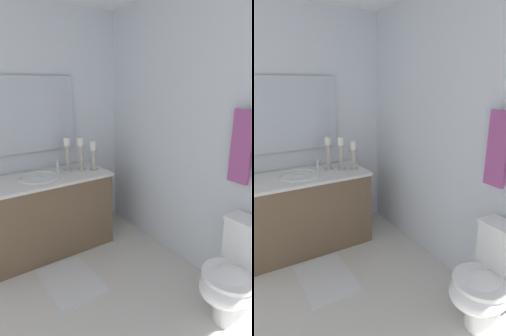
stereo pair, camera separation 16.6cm
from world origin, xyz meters
TOP-DOWN VIEW (x-y plane):
  - floor at (0.00, 0.00)m, footprint 2.98×2.32m
  - wall_back at (0.00, 1.16)m, footprint 2.98×0.04m
  - wall_left at (-1.49, 0.00)m, footprint 0.04×2.32m
  - vanity_cabinet at (-1.17, 0.07)m, footprint 0.58×1.37m
  - sink_basin at (-1.17, 0.07)m, footprint 0.40×0.40m
  - mirror at (-1.45, 0.07)m, footprint 0.02×1.03m
  - candle_holder_tall at (-1.10, 0.63)m, footprint 0.09×0.09m
  - candle_holder_short at (-1.16, 0.52)m, footprint 0.09×0.09m
  - candle_holder_mid at (-1.23, 0.40)m, footprint 0.09×0.09m
  - toilet at (0.51, 0.88)m, footprint 0.39×0.54m
  - towel_near_vanity at (0.31, 1.08)m, footprint 0.16×0.03m
  - bath_mat at (-0.54, 0.07)m, footprint 0.60×0.44m

SIDE VIEW (x-z plane):
  - floor at x=0.00m, z-range -0.02..0.00m
  - bath_mat at x=-0.54m, z-range 0.00..0.02m
  - toilet at x=0.51m, z-range -0.01..0.74m
  - vanity_cabinet at x=-1.17m, z-range 0.00..0.80m
  - sink_basin at x=-1.17m, z-range 0.64..0.88m
  - candle_holder_tall at x=-1.10m, z-range 0.81..1.11m
  - candle_holder_mid at x=-1.23m, z-range 0.81..1.16m
  - candle_holder_short at x=-1.16m, z-range 0.81..1.16m
  - wall_back at x=0.00m, z-range 0.00..2.45m
  - wall_left at x=-1.49m, z-range 0.00..2.45m
  - towel_near_vanity at x=0.31m, z-range 0.98..1.51m
  - mirror at x=-1.45m, z-range 1.00..1.76m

